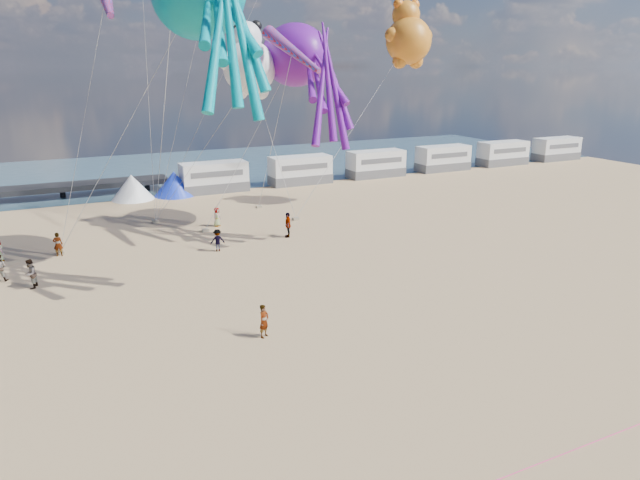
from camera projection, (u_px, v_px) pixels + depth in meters
The scene contains 26 objects.
ground at pixel (356, 413), 20.89m from camera, with size 120.00×120.00×0.00m, color tan.
water at pixel (131, 172), 68.25m from camera, with size 120.00×120.00×0.00m, color #324E5F.
motorhome_0 at pixel (214, 177), 57.40m from camera, with size 6.60×2.50×3.00m, color silver.
motorhome_1 at pixel (300, 170), 61.36m from camera, with size 6.60×2.50×3.00m, color silver.
motorhome_2 at pixel (376, 164), 65.31m from camera, with size 6.60×2.50×3.00m, color silver.
motorhome_3 at pixel (443, 158), 69.27m from camera, with size 6.60×2.50×3.00m, color silver.
motorhome_4 at pixel (503, 153), 73.23m from camera, with size 6.60×2.50×3.00m, color silver.
motorhome_5 at pixel (556, 149), 77.18m from camera, with size 6.60×2.50×3.00m, color silver.
tent_white at pixel (132, 187), 54.15m from camera, with size 4.00×4.00×2.40m, color white.
tent_blue at pixel (174, 183), 55.82m from camera, with size 4.00×4.00×2.40m, color #1933CC.
standing_person at pixel (264, 321), 26.55m from camera, with size 0.59×0.39×1.62m, color tan.
beachgoer_1 at pixel (30, 274), 32.43m from camera, with size 0.84×0.55×1.73m, color #7F6659.
beachgoer_2 at pixel (217, 240), 39.02m from camera, with size 0.75×0.59×1.55m, color #7F6659.
beachgoer_3 at pixel (288, 225), 42.22m from camera, with size 1.22×0.70×1.88m, color #7F6659.
beachgoer_5 at pixel (58, 244), 37.99m from camera, with size 1.52×0.48×1.64m, color #7F6659.
beachgoer_6 at pixel (217, 217), 45.16m from camera, with size 0.55×0.36×1.51m, color #7F6659.
sandbag_a at pixel (60, 253), 38.48m from camera, with size 0.50×0.35×0.22m, color gray.
sandbag_b at pixel (205, 230), 43.83m from camera, with size 0.50×0.35×0.22m, color gray.
sandbag_c at pixel (296, 219), 47.16m from camera, with size 0.50×0.35×0.22m, color gray.
sandbag_d at pixel (259, 207), 51.19m from camera, with size 0.50×0.35×0.22m, color gray.
sandbag_e at pixel (155, 221), 46.32m from camera, with size 0.50×0.35×0.22m, color gray.
kite_octopus_purple at pixel (295, 55), 42.47m from camera, with size 4.15×9.68×11.06m, color #661194, non-canonical shape.
kite_panda at pixel (249, 68), 41.49m from camera, with size 4.69×4.42×6.62m, color white, non-canonical shape.
kite_teddy_orange at pixel (409, 41), 48.30m from camera, with size 4.70×4.43×6.64m, color orange, non-canonical shape.
windsock_mid at pixel (292, 51), 37.99m from camera, with size 1.00×6.09×6.09m, color red, non-canonical shape.
windsock_right at pixel (258, 69), 37.51m from camera, with size 0.90×5.04×5.04m, color red, non-canonical shape.
Camera 1 is at (-9.09, -15.74, 12.17)m, focal length 32.00 mm.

